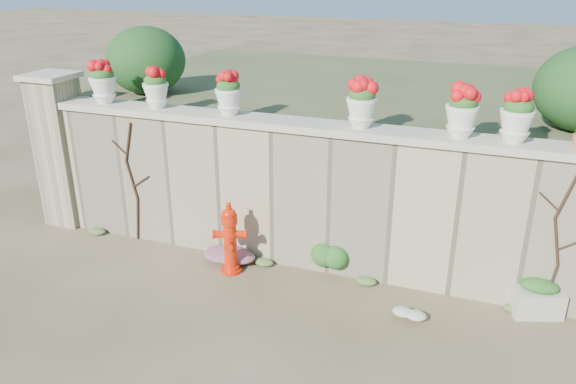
% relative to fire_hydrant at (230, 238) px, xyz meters
% --- Properties ---
extents(ground, '(80.00, 80.00, 0.00)m').
position_rel_fire_hydrant_xyz_m(ground, '(0.87, -1.17, -0.53)').
color(ground, '#4E4127').
rests_on(ground, ground).
extents(stone_wall, '(8.00, 0.40, 2.00)m').
position_rel_fire_hydrant_xyz_m(stone_wall, '(0.87, 0.63, 0.47)').
color(stone_wall, tan).
rests_on(stone_wall, ground).
extents(wall_cap, '(8.10, 0.52, 0.10)m').
position_rel_fire_hydrant_xyz_m(wall_cap, '(0.87, 0.63, 1.52)').
color(wall_cap, '#B8B19B').
rests_on(wall_cap, stone_wall).
extents(gate_pillar, '(0.72, 0.72, 2.48)m').
position_rel_fire_hydrant_xyz_m(gate_pillar, '(-3.28, 0.63, 0.73)').
color(gate_pillar, tan).
rests_on(gate_pillar, ground).
extents(raised_fill, '(9.00, 6.00, 2.00)m').
position_rel_fire_hydrant_xyz_m(raised_fill, '(0.87, 3.83, 0.47)').
color(raised_fill, '#384C23').
rests_on(raised_fill, ground).
extents(back_shrub_left, '(1.30, 1.30, 1.10)m').
position_rel_fire_hydrant_xyz_m(back_shrub_left, '(-2.33, 1.83, 2.02)').
color(back_shrub_left, '#143814').
rests_on(back_shrub_left, raised_fill).
extents(vine_left, '(0.60, 0.04, 1.91)m').
position_rel_fire_hydrant_xyz_m(vine_left, '(-1.81, 0.41, 0.46)').
color(vine_left, black).
rests_on(vine_left, ground).
extents(vine_right, '(0.60, 0.04, 1.91)m').
position_rel_fire_hydrant_xyz_m(vine_right, '(4.09, 0.41, 0.46)').
color(vine_right, black).
rests_on(vine_right, ground).
extents(fire_hydrant, '(0.46, 0.33, 1.06)m').
position_rel_fire_hydrant_xyz_m(fire_hydrant, '(0.00, 0.00, 0.00)').
color(fire_hydrant, red).
rests_on(fire_hydrant, ground).
extents(planter_box, '(0.67, 0.52, 0.49)m').
position_rel_fire_hydrant_xyz_m(planter_box, '(3.99, 0.38, -0.31)').
color(planter_box, '#B8B19B').
rests_on(planter_box, ground).
extents(green_shrub, '(0.66, 0.59, 0.62)m').
position_rel_fire_hydrant_xyz_m(green_shrub, '(1.33, 0.36, -0.22)').
color(green_shrub, '#1E5119').
rests_on(green_shrub, ground).
extents(magenta_clump, '(0.97, 0.65, 0.26)m').
position_rel_fire_hydrant_xyz_m(magenta_clump, '(-0.11, 0.20, -0.40)').
color(magenta_clump, '#AD2283').
rests_on(magenta_clump, ground).
extents(white_flowers, '(0.50, 0.40, 0.18)m').
position_rel_fire_hydrant_xyz_m(white_flowers, '(2.54, -0.27, -0.44)').
color(white_flowers, white).
rests_on(white_flowers, ground).
extents(urn_pot_0, '(0.40, 0.40, 0.62)m').
position_rel_fire_hydrant_xyz_m(urn_pot_0, '(-2.30, 0.63, 1.88)').
color(urn_pot_0, silver).
rests_on(urn_pot_0, wall_cap).
extents(urn_pot_1, '(0.37, 0.37, 0.58)m').
position_rel_fire_hydrant_xyz_m(urn_pot_1, '(-1.39, 0.63, 1.85)').
color(urn_pot_1, silver).
rests_on(urn_pot_1, wall_cap).
extents(urn_pot_2, '(0.37, 0.37, 0.58)m').
position_rel_fire_hydrant_xyz_m(urn_pot_2, '(-0.24, 0.63, 1.86)').
color(urn_pot_2, silver).
rests_on(urn_pot_2, wall_cap).
extents(urn_pot_3, '(0.39, 0.39, 0.61)m').
position_rel_fire_hydrant_xyz_m(urn_pot_3, '(1.61, 0.63, 1.87)').
color(urn_pot_3, silver).
rests_on(urn_pot_3, wall_cap).
extents(urn_pot_4, '(0.40, 0.40, 0.62)m').
position_rel_fire_hydrant_xyz_m(urn_pot_4, '(2.83, 0.63, 1.87)').
color(urn_pot_4, silver).
rests_on(urn_pot_4, wall_cap).
extents(urn_pot_5, '(0.39, 0.39, 0.61)m').
position_rel_fire_hydrant_xyz_m(urn_pot_5, '(3.44, 0.63, 1.87)').
color(urn_pot_5, silver).
rests_on(urn_pot_5, wall_cap).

